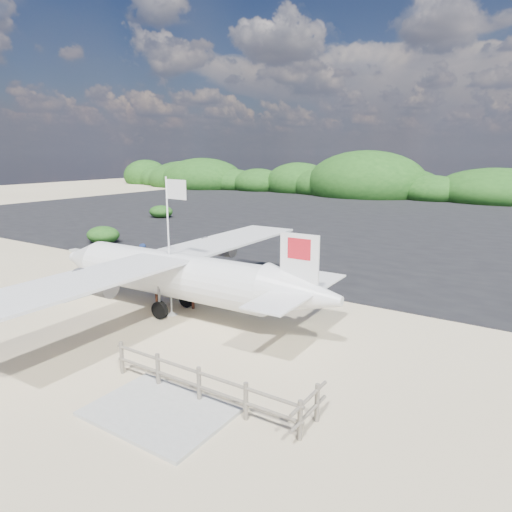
{
  "coord_description": "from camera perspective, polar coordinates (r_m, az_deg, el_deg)",
  "views": [
    {
      "loc": [
        13.25,
        -13.38,
        6.5
      ],
      "look_at": [
        2.37,
        3.33,
        1.95
      ],
      "focal_mm": 32.0,
      "sensor_mm": 36.0,
      "label": 1
    }
  ],
  "objects": [
    {
      "name": "asphalt_apron",
      "position": [
        45.82,
        15.95,
        4.2
      ],
      "size": [
        90.0,
        50.0,
        0.04
      ],
      "primitive_type": null,
      "color": "#B2B2B2",
      "rests_on": "ground"
    },
    {
      "name": "signboard",
      "position": [
        19.97,
        -10.08,
        -6.34
      ],
      "size": [
        1.78,
        0.86,
        1.52
      ],
      "primitive_type": null,
      "rotation": [
        0.0,
        0.0,
        0.39
      ],
      "color": "#5D2B1A",
      "rests_on": "ground"
    },
    {
      "name": "aircraft_small",
      "position": [
        50.79,
        8.75,
        5.35
      ],
      "size": [
        11.2,
        11.2,
        2.87
      ],
      "primitive_type": null,
      "rotation": [
        0.0,
        0.0,
        3.83
      ],
      "color": "#B2B2B2",
      "rests_on": "ground"
    },
    {
      "name": "baggage_cart",
      "position": [
        22.23,
        -9.27,
        -4.32
      ],
      "size": [
        2.99,
        1.91,
        1.42
      ],
      "primitive_type": null,
      "rotation": [
        0.0,
        0.0,
        0.11
      ],
      "color": "#0C27B8",
      "rests_on": "ground"
    },
    {
      "name": "fence",
      "position": [
        12.85,
        -7.07,
        -17.64
      ],
      "size": [
        6.4,
        2.0,
        1.1
      ],
      "primitive_type": null,
      "color": "#B2B2B2",
      "rests_on": "ground"
    },
    {
      "name": "crew_b",
      "position": [
        20.86,
        -8.67,
        -2.61
      ],
      "size": [
        1.18,
        1.06,
        1.98
      ],
      "primitive_type": "imported",
      "rotation": [
        0.0,
        0.0,
        3.53
      ],
      "color": "navy",
      "rests_on": "ground"
    },
    {
      "name": "ground",
      "position": [
        19.92,
        -11.09,
        -6.44
      ],
      "size": [
        160.0,
        160.0,
        0.0
      ],
      "primitive_type": "plane",
      "color": "beige"
    },
    {
      "name": "lagoon",
      "position": [
        27.55,
        -22.49,
        -1.79
      ],
      "size": [
        9.0,
        7.0,
        0.4
      ],
      "primitive_type": null,
      "color": "#B2B2B2",
      "rests_on": "ground"
    },
    {
      "name": "flagpole",
      "position": [
        19.13,
        -10.48,
        -7.23
      ],
      "size": [
        1.16,
        0.58,
        5.59
      ],
      "primitive_type": null,
      "rotation": [
        0.0,
        0.0,
        -0.11
      ],
      "color": "white",
      "rests_on": "ground"
    },
    {
      "name": "vegetation_band",
      "position": [
        69.95,
        22.15,
        6.58
      ],
      "size": [
        124.0,
        8.0,
        4.4
      ],
      "primitive_type": null,
      "color": "#B2B2B2",
      "rests_on": "ground"
    },
    {
      "name": "aircraft_large",
      "position": [
        40.9,
        27.6,
        2.24
      ],
      "size": [
        16.7,
        16.7,
        4.9
      ],
      "primitive_type": null,
      "rotation": [
        0.0,
        0.0,
        3.16
      ],
      "color": "#B2B2B2",
      "rests_on": "ground"
    },
    {
      "name": "crew_a",
      "position": [
        24.25,
        -13.82,
        -0.7
      ],
      "size": [
        0.81,
        0.64,
        1.94
      ],
      "primitive_type": "imported",
      "rotation": [
        0.0,
        0.0,
        2.86
      ],
      "color": "navy",
      "rests_on": "ground"
    },
    {
      "name": "crew_c",
      "position": [
        21.5,
        -3.5,
        -2.67
      ],
      "size": [
        0.93,
        0.49,
        1.51
      ],
      "primitive_type": "imported",
      "rotation": [
        0.0,
        0.0,
        2.99
      ],
      "color": "navy",
      "rests_on": "ground"
    },
    {
      "name": "walkway_pad",
      "position": [
        12.52,
        -12.03,
        -18.72
      ],
      "size": [
        3.5,
        2.5,
        0.1
      ],
      "primitive_type": null,
      "color": "#B2B2B2",
      "rests_on": "ground"
    }
  ]
}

